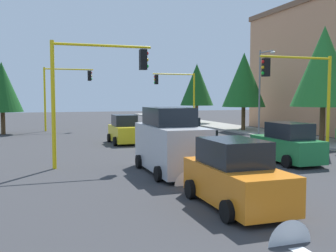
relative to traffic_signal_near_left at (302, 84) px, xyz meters
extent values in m
plane|color=#353538|center=(-6.00, -5.67, -3.91)|extent=(120.00, 120.00, 0.00)
cube|color=gray|center=(-11.00, 4.83, -3.83)|extent=(80.00, 4.00, 0.15)
cube|color=silver|center=(6.30, -8.67, -3.90)|extent=(2.20, 0.36, 0.01)
cone|color=silver|center=(5.00, -8.67, -3.90)|extent=(0.01, 1.10, 1.10)
cone|color=silver|center=(11.00, -8.67, -3.90)|extent=(0.01, 1.10, 1.10)
cylinder|color=yellow|center=(0.00, 1.83, -1.15)|extent=(0.18, 0.18, 5.51)
cylinder|color=yellow|center=(0.00, -0.42, 1.45)|extent=(0.12, 4.50, 0.12)
cube|color=black|center=(0.00, -2.31, 0.87)|extent=(0.36, 0.32, 0.96)
sphere|color=red|center=(0.00, -2.49, 1.17)|extent=(0.18, 0.18, 0.18)
sphere|color=yellow|center=(0.00, -2.49, 0.87)|extent=(0.18, 0.18, 0.18)
sphere|color=green|center=(0.00, -2.49, 0.57)|extent=(0.18, 0.18, 0.18)
cylinder|color=yellow|center=(-20.00, -13.17, -0.93)|extent=(0.18, 0.18, 5.96)
cylinder|color=yellow|center=(-20.00, -10.92, 1.90)|extent=(0.12, 4.50, 0.12)
cube|color=black|center=(-20.00, -9.03, 1.32)|extent=(0.36, 0.32, 0.96)
sphere|color=red|center=(-20.00, -8.85, 1.62)|extent=(0.18, 0.18, 0.18)
sphere|color=yellow|center=(-20.00, -8.85, 1.32)|extent=(0.18, 0.18, 0.18)
sphere|color=green|center=(-20.00, -8.85, 1.02)|extent=(0.18, 0.18, 0.18)
cylinder|color=yellow|center=(0.00, -13.17, -1.05)|extent=(0.18, 0.18, 5.71)
cylinder|color=yellow|center=(0.00, -10.92, 1.66)|extent=(0.12, 4.50, 0.12)
cube|color=black|center=(0.00, -9.03, 1.08)|extent=(0.36, 0.32, 0.96)
sphere|color=red|center=(0.00, -8.85, 1.38)|extent=(0.18, 0.18, 0.18)
sphere|color=yellow|center=(0.00, -8.85, 1.08)|extent=(0.18, 0.18, 0.18)
sphere|color=green|center=(0.00, -8.85, 0.78)|extent=(0.18, 0.18, 0.18)
cylinder|color=yellow|center=(-20.00, 1.83, -1.06)|extent=(0.18, 0.18, 5.69)
cylinder|color=yellow|center=(-20.00, -0.42, 1.63)|extent=(0.12, 4.50, 0.12)
cube|color=black|center=(-20.00, -2.31, 1.05)|extent=(0.36, 0.32, 0.96)
sphere|color=red|center=(-20.00, -2.49, 1.35)|extent=(0.18, 0.18, 0.18)
sphere|color=yellow|center=(-20.00, -2.49, 1.05)|extent=(0.18, 0.18, 0.18)
sphere|color=green|center=(-20.00, -2.49, 0.75)|extent=(0.18, 0.18, 0.18)
cylinder|color=slate|center=(-10.00, 3.53, -0.41)|extent=(0.14, 0.14, 7.00)
cylinder|color=slate|center=(-9.10, 3.53, 2.89)|extent=(1.80, 0.10, 0.10)
ellipsoid|color=silver|center=(-8.20, 3.53, 2.74)|extent=(0.56, 0.28, 0.20)
cylinder|color=brown|center=(-18.00, -16.67, -2.84)|extent=(0.36, 0.36, 2.13)
cone|color=#19511E|center=(-18.00, -16.67, 0.16)|extent=(3.41, 3.41, 4.26)
cylinder|color=brown|center=(-24.00, 3.83, -2.70)|extent=(0.36, 0.36, 2.42)
cone|color=#19511E|center=(-24.00, 3.83, 0.73)|extent=(3.87, 3.87, 4.83)
cylinder|color=brown|center=(-4.00, 4.83, -2.53)|extent=(0.36, 0.36, 2.75)
cone|color=#28752D|center=(-4.00, 4.83, 1.39)|extent=(4.40, 4.40, 5.50)
cylinder|color=brown|center=(-14.00, 4.33, -2.66)|extent=(0.36, 0.36, 2.49)
cone|color=#1E6023|center=(-14.00, 4.33, 0.88)|extent=(3.99, 3.99, 4.98)
cube|color=#B2B5BA|center=(2.56, -8.53, -2.82)|extent=(4.80, 1.90, 1.85)
cube|color=black|center=(2.32, -8.53, -1.51)|extent=(2.50, 1.67, 0.76)
cylinder|color=black|center=(4.05, -7.52, -3.61)|extent=(0.60, 0.20, 0.60)
cylinder|color=black|center=(4.05, -9.54, -3.61)|extent=(0.60, 0.20, 0.60)
cylinder|color=black|center=(1.08, -7.52, -3.61)|extent=(0.60, 0.20, 0.60)
cylinder|color=black|center=(1.08, -9.54, -3.61)|extent=(0.60, 0.20, 0.60)
cube|color=#1E7238|center=(1.90, -2.29, -3.22)|extent=(4.12, 1.60, 1.05)
cube|color=black|center=(2.11, -2.29, -2.31)|extent=(2.14, 1.41, 0.76)
cylinder|color=black|center=(0.62, -3.15, -3.61)|extent=(0.60, 0.20, 0.60)
cylinder|color=black|center=(0.62, -1.43, -3.61)|extent=(0.60, 0.20, 0.60)
cylinder|color=black|center=(3.18, -3.15, -3.61)|extent=(0.60, 0.20, 0.60)
cylinder|color=black|center=(3.18, -1.43, -3.61)|extent=(0.60, 0.20, 0.60)
cube|color=black|center=(-4.00, -5.47, -3.22)|extent=(1.76, 3.85, 1.05)
cube|color=black|center=(-4.00, -5.67, -2.31)|extent=(1.55, 2.00, 0.76)
cylinder|color=black|center=(-4.94, -4.28, -3.61)|extent=(0.20, 0.60, 0.60)
cylinder|color=black|center=(-3.06, -4.28, -3.61)|extent=(0.20, 0.60, 0.60)
cylinder|color=black|center=(-4.94, -6.67, -3.61)|extent=(0.20, 0.60, 0.60)
cylinder|color=black|center=(-3.06, -6.67, -3.61)|extent=(0.20, 0.60, 0.60)
cube|color=yellow|center=(-8.28, -8.15, -3.22)|extent=(3.64, 1.69, 1.05)
cube|color=black|center=(-8.46, -8.15, -2.31)|extent=(1.89, 1.49, 0.76)
cylinder|color=black|center=(-7.15, -7.24, -3.61)|extent=(0.60, 0.20, 0.60)
cylinder|color=black|center=(-7.15, -9.05, -3.61)|extent=(0.60, 0.20, 0.60)
cylinder|color=black|center=(-9.40, -7.24, -3.61)|extent=(0.60, 0.20, 0.60)
cylinder|color=black|center=(-9.40, -9.05, -3.61)|extent=(0.60, 0.20, 0.60)
cube|color=white|center=(-11.82, -2.71, -3.22)|extent=(4.14, 1.77, 1.05)
cube|color=black|center=(-11.61, -2.71, -2.31)|extent=(2.15, 1.56, 0.76)
cylinder|color=black|center=(-13.10, -3.66, -3.61)|extent=(0.60, 0.20, 0.60)
cylinder|color=black|center=(-13.10, -1.76, -3.61)|extent=(0.60, 0.20, 0.60)
cylinder|color=black|center=(-10.53, -3.66, -3.61)|extent=(0.60, 0.20, 0.60)
cylinder|color=black|center=(-10.53, -1.76, -3.61)|extent=(0.60, 0.20, 0.60)
cube|color=orange|center=(7.98, -8.37, -3.22)|extent=(4.09, 1.73, 1.05)
cube|color=black|center=(7.78, -8.37, -2.31)|extent=(2.13, 1.52, 0.76)
cylinder|color=black|center=(9.25, -7.44, -3.61)|extent=(0.60, 0.20, 0.60)
cylinder|color=black|center=(9.25, -9.29, -3.61)|extent=(0.60, 0.20, 0.60)
cylinder|color=black|center=(6.72, -7.44, -3.61)|extent=(0.60, 0.20, 0.60)
cylinder|color=black|center=(6.72, -9.29, -3.61)|extent=(0.60, 0.20, 0.60)
camera|label=1|loc=(18.00, -13.84, -0.67)|focal=41.55mm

